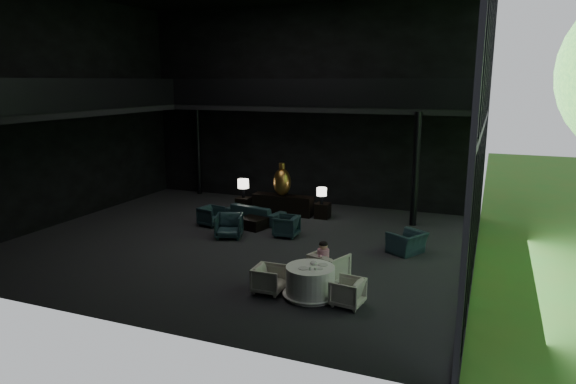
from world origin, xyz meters
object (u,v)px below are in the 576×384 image
at_px(table_lamp_right, 322,192).
at_px(lounge_armchair_east, 286,225).
at_px(bronze_urn, 282,182).
at_px(side_table_left, 243,204).
at_px(sofa, 255,210).
at_px(dining_table, 310,284).
at_px(child, 323,253).
at_px(dining_chair_west, 269,279).
at_px(dining_chair_north, 329,264).
at_px(dining_chair_east, 347,292).
at_px(console, 283,205).
at_px(lounge_armchair_west, 211,215).
at_px(side_table_right, 323,211).
at_px(lounge_armchair_south, 229,223).
at_px(table_lamp_left, 243,184).
at_px(window_armchair, 407,240).
at_px(coffee_table, 254,223).

bearing_deg(table_lamp_right, lounge_armchair_east, -99.06).
relative_size(bronze_urn, lounge_armchair_east, 1.63).
distance_m(side_table_left, sofa, 1.60).
distance_m(dining_table, child, 1.07).
height_order(dining_chair_west, child, child).
distance_m(table_lamp_right, child, 6.11).
bearing_deg(dining_chair_north, dining_chair_east, 144.54).
relative_size(console, lounge_armchair_west, 3.24).
bearing_deg(table_lamp_right, dining_chair_north, -69.99).
distance_m(lounge_armchair_west, child, 6.37).
relative_size(table_lamp_right, sofa, 0.27).
bearing_deg(bronze_urn, dining_chair_north, -57.42).
relative_size(side_table_left, dining_table, 0.42).
relative_size(bronze_urn, side_table_left, 2.25).
bearing_deg(side_table_right, child, -71.89).
xyz_separation_m(lounge_armchair_south, dining_chair_west, (3.01, -3.56, -0.14)).
relative_size(table_lamp_left, dining_table, 0.55).
bearing_deg(table_lamp_right, bronze_urn, 177.78).
height_order(console, lounge_armchair_west, console).
height_order(table_lamp_right, dining_chair_north, table_lamp_right).
xyz_separation_m(window_armchair, coffee_table, (-5.36, 0.71, -0.21)).
bearing_deg(dining_table, dining_chair_west, -174.30).
relative_size(sofa, child, 3.53).
bearing_deg(dining_chair_north, table_lamp_left, -26.43).
bearing_deg(child, table_lamp_right, -71.42).
xyz_separation_m(sofa, dining_chair_west, (3.05, -5.65, -0.11)).
relative_size(table_lamp_right, lounge_armchair_south, 0.65).
distance_m(dining_chair_east, child, 1.52).
xyz_separation_m(console, dining_table, (3.54, -6.89, -0.05)).
relative_size(window_armchair, dining_chair_north, 1.01).
bearing_deg(table_lamp_right, lounge_armchair_south, -122.27).
bearing_deg(dining_chair_north, console, -37.14).
distance_m(lounge_armchair_south, dining_table, 5.31).
bearing_deg(dining_chair_west, child, -44.97).
distance_m(console, table_lamp_left, 1.75).
relative_size(sofa, dining_chair_east, 3.58).
bearing_deg(side_table_left, lounge_armchair_east, -41.21).
bearing_deg(table_lamp_right, dining_table, -73.97).
xyz_separation_m(sofa, dining_table, (4.07, -5.55, -0.12)).
relative_size(lounge_armchair_east, dining_chair_east, 1.20).
bearing_deg(lounge_armchair_west, dining_table, -118.37).
height_order(console, bronze_urn, bronze_urn).
bearing_deg(window_armchair, dining_chair_east, 20.32).
xyz_separation_m(dining_chair_west, child, (1.02, 1.08, 0.43)).
relative_size(lounge_armchair_south, dining_chair_north, 1.04).
height_order(console, dining_table, same).
bearing_deg(side_table_right, lounge_armchair_south, -121.05).
height_order(side_table_left, table_lamp_right, table_lamp_right).
bearing_deg(sofa, child, 143.43).
relative_size(side_table_right, lounge_armchair_west, 0.78).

